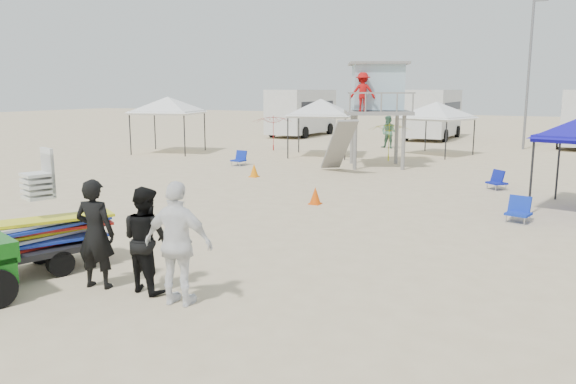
% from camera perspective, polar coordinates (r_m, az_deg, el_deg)
% --- Properties ---
extents(ground, '(140.00, 140.00, 0.00)m').
position_cam_1_polar(ground, '(9.05, -11.67, -10.96)').
color(ground, beige).
rests_on(ground, ground).
extents(surf_trailer, '(1.72, 2.35, 1.96)m').
position_cam_1_polar(surf_trailer, '(11.11, -23.33, -3.27)').
color(surf_trailer, black).
rests_on(surf_trailer, ground).
extents(man_left, '(0.75, 0.58, 1.84)m').
position_cam_1_polar(man_left, '(9.79, -18.98, -4.04)').
color(man_left, black).
rests_on(man_left, ground).
extents(man_mid, '(0.95, 0.80, 1.74)m').
position_cam_1_polar(man_mid, '(9.40, -14.23, -4.68)').
color(man_mid, black).
rests_on(man_mid, ground).
extents(man_right, '(1.18, 0.62, 1.92)m').
position_cam_1_polar(man_right, '(8.67, -11.07, -5.20)').
color(man_right, white).
rests_on(man_right, ground).
extents(lifeguard_tower, '(3.54, 3.54, 4.29)m').
position_cam_1_polar(lifeguard_tower, '(24.36, 9.02, 10.09)').
color(lifeguard_tower, gray).
rests_on(lifeguard_tower, ground).
extents(canopy_white_a, '(3.53, 3.53, 3.22)m').
position_cam_1_polar(canopy_white_a, '(27.86, 3.36, 9.14)').
color(canopy_white_a, black).
rests_on(canopy_white_a, ground).
extents(canopy_white_b, '(3.75, 3.75, 3.30)m').
position_cam_1_polar(canopy_white_b, '(30.02, -12.14, 9.17)').
color(canopy_white_b, black).
rests_on(canopy_white_b, ground).
extents(canopy_white_c, '(3.70, 3.70, 3.06)m').
position_cam_1_polar(canopy_white_c, '(29.29, 14.85, 8.57)').
color(canopy_white_c, black).
rests_on(canopy_white_c, ground).
extents(umbrella_a, '(2.63, 2.66, 1.92)m').
position_cam_1_polar(umbrella_a, '(30.44, -1.57, 6.03)').
color(umbrella_a, '#B01214').
rests_on(umbrella_a, ground).
extents(umbrella_b, '(2.74, 2.75, 1.78)m').
position_cam_1_polar(umbrella_b, '(26.29, 10.25, 5.03)').
color(umbrella_b, yellow).
rests_on(umbrella_b, ground).
extents(cone_near, '(0.34, 0.34, 0.50)m').
position_cam_1_polar(cone_near, '(16.17, 2.79, -0.37)').
color(cone_near, '#E84F07').
rests_on(cone_near, ground).
extents(cone_far, '(0.34, 0.34, 0.50)m').
position_cam_1_polar(cone_far, '(21.25, -3.46, 2.21)').
color(cone_far, orange).
rests_on(cone_far, ground).
extents(beach_chair_a, '(0.59, 0.63, 0.64)m').
position_cam_1_polar(beach_chair_a, '(24.61, -4.93, 3.45)').
color(beach_chair_a, '#0F26A5').
rests_on(beach_chair_a, ground).
extents(beach_chair_b, '(0.65, 0.70, 0.64)m').
position_cam_1_polar(beach_chair_b, '(15.15, 22.41, -1.64)').
color(beach_chair_b, '#102CB0').
rests_on(beach_chair_b, ground).
extents(beach_chair_c, '(0.74, 0.86, 0.64)m').
position_cam_1_polar(beach_chair_c, '(19.85, 20.49, 1.17)').
color(beach_chair_c, '#0D1996').
rests_on(beach_chair_c, ground).
extents(rv_far_left, '(2.64, 6.80, 3.25)m').
position_cam_1_polar(rv_far_left, '(40.47, 1.42, 8.29)').
color(rv_far_left, silver).
rests_on(rv_far_left, ground).
extents(rv_mid_left, '(2.65, 6.50, 3.25)m').
position_cam_1_polar(rv_mid_left, '(38.98, 14.55, 7.89)').
color(rv_mid_left, silver).
rests_on(rv_mid_left, ground).
extents(light_pole_left, '(0.14, 0.14, 8.00)m').
position_cam_1_polar(light_pole_left, '(33.64, 23.24, 10.80)').
color(light_pole_left, slate).
rests_on(light_pole_left, ground).
extents(distant_beachgoers, '(13.24, 15.70, 1.82)m').
position_cam_1_polar(distant_beachgoers, '(28.48, 21.15, 4.89)').
color(distant_beachgoers, '#CAD750').
rests_on(distant_beachgoers, ground).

